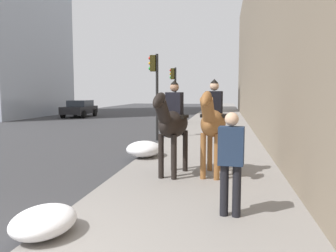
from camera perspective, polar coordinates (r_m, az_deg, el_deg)
name	(u,v)px	position (r m, az deg, el deg)	size (l,w,h in m)	color
mounted_horse_near	(173,123)	(8.29, 0.78, 0.55)	(2.14, 0.81, 2.31)	black
mounted_horse_far	(213,122)	(8.31, 7.44, 0.68)	(2.15, 0.75, 2.33)	brown
pedestrian_greeting	(231,157)	(5.66, 10.37, -5.09)	(0.30, 0.43, 1.70)	black
car_near_lane	(80,108)	(30.75, -14.40, 2.87)	(4.10, 2.11, 1.44)	black
traffic_light_near_curb	(155,83)	(15.22, -2.15, 7.14)	(0.20, 0.44, 3.79)	black
traffic_light_far_curb	(174,87)	(22.25, 1.00, 6.53)	(0.20, 0.44, 3.71)	black
snow_pile_near	(44,221)	(5.37, -19.84, -14.59)	(1.12, 0.86, 0.39)	white
snow_pile_far	(144,149)	(10.89, -4.02, -3.79)	(1.40, 1.07, 0.48)	white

